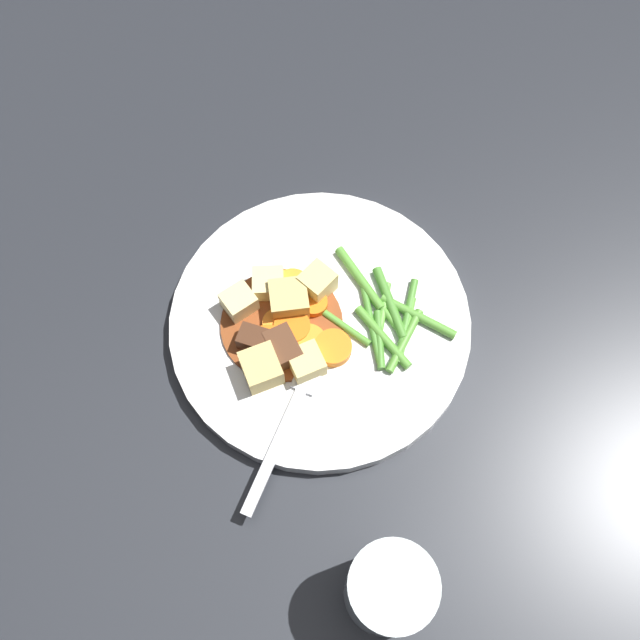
% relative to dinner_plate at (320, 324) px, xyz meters
% --- Properties ---
extents(ground_plane, '(3.00, 3.00, 0.00)m').
position_rel_dinner_plate_xyz_m(ground_plane, '(0.00, 0.00, -0.01)').
color(ground_plane, '#26282D').
extents(dinner_plate, '(0.28, 0.28, 0.02)m').
position_rel_dinner_plate_xyz_m(dinner_plate, '(0.00, 0.00, 0.00)').
color(dinner_plate, white).
rests_on(dinner_plate, ground_plane).
extents(stew_sauce, '(0.11, 0.11, 0.00)m').
position_rel_dinner_plate_xyz_m(stew_sauce, '(0.03, -0.01, 0.01)').
color(stew_sauce, brown).
rests_on(stew_sauce, dinner_plate).
extents(carrot_slice_0, '(0.05, 0.05, 0.01)m').
position_rel_dinner_plate_xyz_m(carrot_slice_0, '(0.03, 0.00, 0.01)').
color(carrot_slice_0, orange).
rests_on(carrot_slice_0, dinner_plate).
extents(carrot_slice_1, '(0.04, 0.04, 0.01)m').
position_rel_dinner_plate_xyz_m(carrot_slice_1, '(0.00, 0.03, 0.01)').
color(carrot_slice_1, orange).
rests_on(carrot_slice_1, dinner_plate).
extents(carrot_slice_2, '(0.05, 0.05, 0.01)m').
position_rel_dinner_plate_xyz_m(carrot_slice_2, '(0.05, 0.01, 0.02)').
color(carrot_slice_2, orange).
rests_on(carrot_slice_2, dinner_plate).
extents(carrot_slice_3, '(0.05, 0.05, 0.01)m').
position_rel_dinner_plate_xyz_m(carrot_slice_3, '(0.01, -0.04, 0.01)').
color(carrot_slice_3, orange).
rests_on(carrot_slice_3, dinner_plate).
extents(carrot_slice_4, '(0.03, 0.03, 0.01)m').
position_rel_dinner_plate_xyz_m(carrot_slice_4, '(0.00, -0.01, 0.01)').
color(carrot_slice_4, orange).
rests_on(carrot_slice_4, dinner_plate).
extents(carrot_slice_5, '(0.04, 0.04, 0.01)m').
position_rel_dinner_plate_xyz_m(carrot_slice_5, '(0.02, 0.02, 0.01)').
color(carrot_slice_5, orange).
rests_on(carrot_slice_5, dinner_plate).
extents(carrot_slice_6, '(0.04, 0.04, 0.01)m').
position_rel_dinner_plate_xyz_m(carrot_slice_6, '(0.04, -0.01, 0.01)').
color(carrot_slice_6, orange).
rests_on(carrot_slice_6, dinner_plate).
extents(potato_chunk_0, '(0.03, 0.03, 0.03)m').
position_rel_dinner_plate_xyz_m(potato_chunk_0, '(0.07, 0.03, 0.02)').
color(potato_chunk_0, '#DBBC6B').
rests_on(potato_chunk_0, dinner_plate).
extents(potato_chunk_1, '(0.04, 0.04, 0.03)m').
position_rel_dinner_plate_xyz_m(potato_chunk_1, '(0.02, -0.02, 0.02)').
color(potato_chunk_1, '#DBBC6B').
rests_on(potato_chunk_1, dinner_plate).
extents(potato_chunk_2, '(0.03, 0.03, 0.02)m').
position_rel_dinner_plate_xyz_m(potato_chunk_2, '(0.06, -0.04, 0.02)').
color(potato_chunk_2, '#EAD68C').
rests_on(potato_chunk_2, dinner_plate).
extents(potato_chunk_3, '(0.04, 0.04, 0.03)m').
position_rel_dinner_plate_xyz_m(potato_chunk_3, '(-0.01, -0.03, 0.02)').
color(potato_chunk_3, '#E5CC7A').
rests_on(potato_chunk_3, dinner_plate).
extents(potato_chunk_4, '(0.04, 0.04, 0.02)m').
position_rel_dinner_plate_xyz_m(potato_chunk_4, '(0.03, -0.05, 0.02)').
color(potato_chunk_4, '#EAD68C').
rests_on(potato_chunk_4, dinner_plate).
extents(potato_chunk_5, '(0.03, 0.03, 0.02)m').
position_rel_dinner_plate_xyz_m(potato_chunk_5, '(0.03, 0.04, 0.02)').
color(potato_chunk_5, '#E5CC7A').
rests_on(potato_chunk_5, dinner_plate).
extents(meat_chunk_0, '(0.03, 0.04, 0.02)m').
position_rel_dinner_plate_xyz_m(meat_chunk_0, '(0.04, 0.02, 0.02)').
color(meat_chunk_0, '#56331E').
rests_on(meat_chunk_0, dinner_plate).
extents(meat_chunk_1, '(0.03, 0.03, 0.02)m').
position_rel_dinner_plate_xyz_m(meat_chunk_1, '(0.06, -0.00, 0.02)').
color(meat_chunk_1, '#4C2B19').
rests_on(meat_chunk_1, dinner_plate).
extents(green_bean_0, '(0.05, 0.06, 0.01)m').
position_rel_dinner_plate_xyz_m(green_bean_0, '(-0.08, 0.03, 0.01)').
color(green_bean_0, '#599E38').
rests_on(green_bean_0, dinner_plate).
extents(green_bean_1, '(0.03, 0.05, 0.01)m').
position_rel_dinner_plate_xyz_m(green_bean_1, '(-0.04, 0.04, 0.01)').
color(green_bean_1, '#4C8E33').
rests_on(green_bean_1, dinner_plate).
extents(green_bean_2, '(0.05, 0.07, 0.01)m').
position_rel_dinner_plate_xyz_m(green_bean_2, '(-0.07, 0.03, 0.01)').
color(green_bean_2, '#4C8E33').
rests_on(green_bean_2, dinner_plate).
extents(green_bean_3, '(0.03, 0.05, 0.01)m').
position_rel_dinner_plate_xyz_m(green_bean_3, '(-0.02, 0.02, 0.01)').
color(green_bean_3, '#599E38').
rests_on(green_bean_3, dinner_plate).
extents(green_bean_4, '(0.02, 0.08, 0.01)m').
position_rel_dinner_plate_xyz_m(green_bean_4, '(-0.04, 0.02, 0.01)').
color(green_bean_4, '#4C8E33').
rests_on(green_bean_4, dinner_plate).
extents(green_bean_5, '(0.05, 0.05, 0.01)m').
position_rel_dinner_plate_xyz_m(green_bean_5, '(-0.06, 0.05, 0.01)').
color(green_bean_5, '#599E38').
rests_on(green_bean_5, dinner_plate).
extents(green_bean_6, '(0.04, 0.06, 0.01)m').
position_rel_dinner_plate_xyz_m(green_bean_6, '(-0.05, 0.02, 0.01)').
color(green_bean_6, '#66AD42').
rests_on(green_bean_6, dinner_plate).
extents(green_bean_7, '(0.02, 0.06, 0.01)m').
position_rel_dinner_plate_xyz_m(green_bean_7, '(-0.06, 0.01, 0.01)').
color(green_bean_7, '#599E38').
rests_on(green_bean_7, dinner_plate).
extents(green_bean_8, '(0.04, 0.06, 0.01)m').
position_rel_dinner_plate_xyz_m(green_bean_8, '(-0.07, 0.04, 0.01)').
color(green_bean_8, '#599E38').
rests_on(green_bean_8, dinner_plate).
extents(green_bean_9, '(0.02, 0.07, 0.01)m').
position_rel_dinner_plate_xyz_m(green_bean_9, '(-0.05, -0.02, 0.01)').
color(green_bean_9, '#599E38').
rests_on(green_bean_9, dinner_plate).
extents(green_bean_10, '(0.03, 0.07, 0.01)m').
position_rel_dinner_plate_xyz_m(green_bean_10, '(-0.05, 0.04, 0.01)').
color(green_bean_10, '#599E38').
rests_on(green_bean_10, dinner_plate).
extents(green_bean_11, '(0.01, 0.07, 0.01)m').
position_rel_dinner_plate_xyz_m(green_bean_11, '(-0.07, 0.01, 0.01)').
color(green_bean_11, '#4C8E33').
rests_on(green_bean_11, dinner_plate).
extents(fork, '(0.13, 0.14, 0.00)m').
position_rel_dinner_plate_xyz_m(fork, '(0.06, 0.07, 0.01)').
color(fork, silver).
rests_on(fork, dinner_plate).
extents(water_glass, '(0.07, 0.07, 0.09)m').
position_rel_dinner_plate_xyz_m(water_glass, '(0.04, 0.24, 0.04)').
color(water_glass, silver).
rests_on(water_glass, ground_plane).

